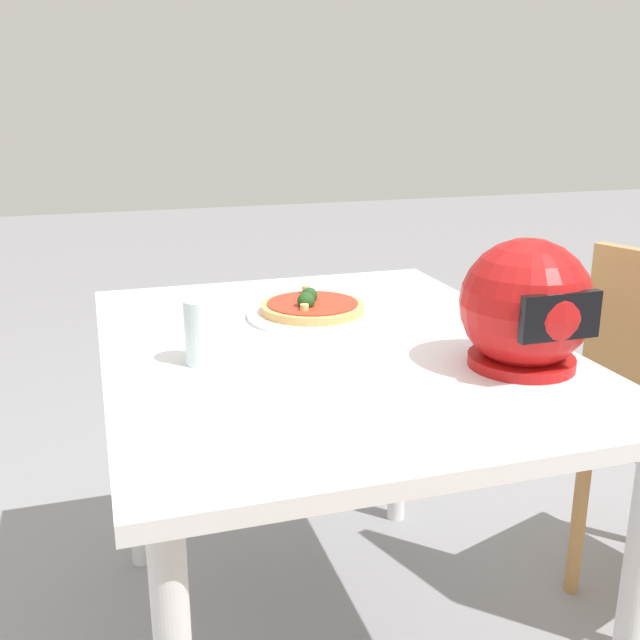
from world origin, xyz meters
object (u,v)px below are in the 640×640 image
(dining_table, at_px, (328,386))
(drinking_glass, at_px, (203,331))
(motorcycle_helmet, at_px, (526,307))
(pizza, at_px, (312,306))

(dining_table, bearing_deg, drinking_glass, 9.10)
(dining_table, distance_m, motorcycle_helmet, 0.42)
(dining_table, height_order, drinking_glass, drinking_glass)
(pizza, height_order, motorcycle_helmet, motorcycle_helmet)
(drinking_glass, bearing_deg, dining_table, -170.90)
(dining_table, relative_size, motorcycle_helmet, 4.71)
(dining_table, xyz_separation_m, motorcycle_helmet, (-0.29, 0.23, 0.20))
(pizza, relative_size, drinking_glass, 1.90)
(drinking_glass, bearing_deg, motorcycle_helmet, 160.95)
(dining_table, relative_size, pizza, 4.83)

